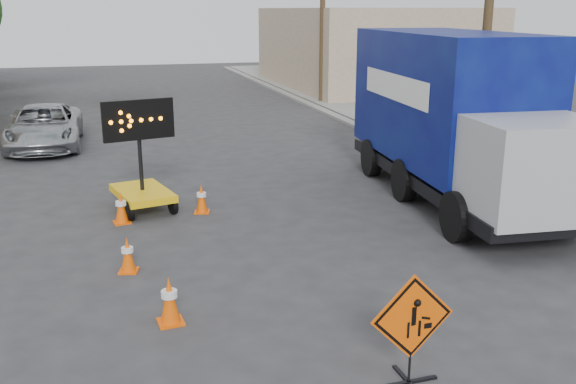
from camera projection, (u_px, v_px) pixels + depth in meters
name	position (u px, v px, depth m)	size (l,w,h in m)	color
curb_right	(381.00, 137.00, 23.41)	(0.40, 60.00, 0.12)	gray
sidewalk_right	(438.00, 133.00, 24.02)	(4.00, 60.00, 0.15)	gray
building_right_far	(368.00, 48.00, 38.19)	(10.00, 14.00, 4.60)	tan
utility_pole_near	(489.00, 4.00, 17.73)	(1.80, 0.26, 9.00)	#49371F
utility_pole_far	(323.00, 6.00, 30.66)	(1.80, 0.26, 9.00)	#49371F
construction_sign	(412.00, 327.00, 7.88)	(1.12, 0.79, 1.49)	black
arrow_board	(142.00, 186.00, 14.93)	(1.62, 2.03, 2.60)	yellow
pickup_truck	(44.00, 127.00, 21.72)	(2.36, 5.11, 1.42)	#B0B3B8
box_truck	(453.00, 126.00, 15.51)	(3.27, 8.66, 4.02)	black
cone_a	(170.00, 300.00, 9.56)	(0.41, 0.41, 0.75)	#F35405
cone_b	(128.00, 254.00, 11.45)	(0.41, 0.41, 0.66)	#F35405
cone_c	(202.00, 198.00, 14.80)	(0.42, 0.42, 0.68)	#F35405
cone_d	(121.00, 207.00, 14.07)	(0.41, 0.41, 0.71)	#F35405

